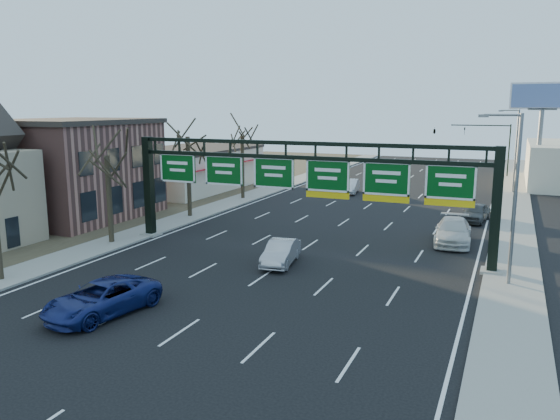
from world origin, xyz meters
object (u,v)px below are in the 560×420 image
at_px(sign_gantry, 303,182).
at_px(car_blue_suv, 102,298).
at_px(car_silver_sedan, 281,253).
at_px(car_white_wagon, 453,231).

relative_size(sign_gantry, car_blue_suv, 4.43).
height_order(car_blue_suv, car_silver_sedan, car_blue_suv).
bearing_deg(sign_gantry, car_silver_sedan, -93.68).
bearing_deg(car_blue_suv, sign_gantry, 82.06).
height_order(sign_gantry, car_blue_suv, sign_gantry).
distance_m(sign_gantry, car_blue_suv, 14.91).
height_order(car_blue_suv, car_white_wagon, car_white_wagon).
xyz_separation_m(sign_gantry, car_silver_sedan, (-0.20, -3.07, -3.91)).
bearing_deg(car_blue_suv, car_white_wagon, 66.76).
distance_m(car_blue_suv, car_silver_sedan, 11.45).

